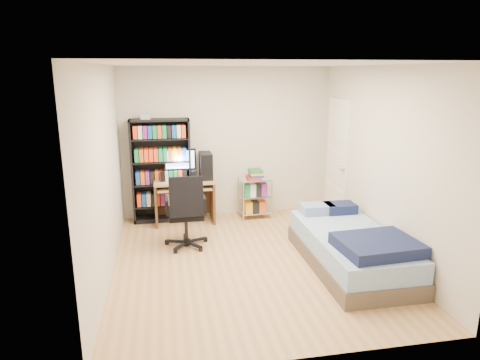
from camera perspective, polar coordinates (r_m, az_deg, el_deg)
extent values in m
cube|color=tan|center=(5.72, 1.36, -10.94)|extent=(3.50, 4.00, 0.04)
cube|color=silver|center=(5.17, 1.54, 15.43)|extent=(3.50, 4.00, 0.04)
cube|color=beige|center=(7.26, -1.82, 5.04)|extent=(3.50, 0.04, 2.50)
cube|color=beige|center=(3.43, 8.38, -5.80)|extent=(3.50, 0.04, 2.50)
cube|color=beige|center=(5.24, -17.86, 0.73)|extent=(0.04, 4.00, 2.50)
cube|color=beige|center=(5.92, 18.49, 2.17)|extent=(0.04, 4.00, 2.50)
cube|color=black|center=(7.08, -10.44, 1.21)|extent=(0.95, 0.32, 1.69)
cube|color=black|center=(7.23, -10.23, -3.27)|extent=(0.89, 0.30, 0.02)
cube|color=#D2521C|center=(7.19, -10.27, -2.37)|extent=(0.82, 0.25, 0.20)
cube|color=black|center=(7.13, -10.36, -0.44)|extent=(0.89, 0.30, 0.02)
cube|color=#174BA3|center=(7.09, -10.41, 0.49)|extent=(0.82, 0.25, 0.20)
cube|color=black|center=(7.05, -10.50, 2.46)|extent=(0.89, 0.30, 0.02)
cube|color=yellow|center=(7.01, -10.54, 3.41)|extent=(0.82, 0.25, 0.20)
cube|color=black|center=(6.98, -10.63, 5.43)|extent=(0.89, 0.30, 0.02)
cube|color=#1B7E44|center=(6.95, -10.68, 6.40)|extent=(0.82, 0.25, 0.20)
cube|color=silver|center=(6.94, -12.52, 8.21)|extent=(0.15, 0.13, 0.07)
cube|color=#A18052|center=(6.97, -7.48, -0.12)|extent=(0.96, 0.53, 0.04)
cube|color=#35281D|center=(7.06, -11.11, -3.10)|extent=(0.04, 0.53, 0.68)
cube|color=#35281D|center=(7.10, -3.68, -2.75)|extent=(0.04, 0.53, 0.68)
cube|color=#35281D|center=(7.29, -7.50, -2.23)|extent=(0.92, 0.03, 0.62)
cube|color=#A18052|center=(6.92, -7.42, -1.04)|extent=(0.86, 0.43, 0.02)
cube|color=black|center=(6.89, -7.42, -0.89)|extent=(0.42, 0.14, 0.02)
cube|color=black|center=(6.99, -8.01, 2.73)|extent=(0.52, 0.05, 0.34)
cube|color=#CCDAFF|center=(6.97, -8.00, 2.69)|extent=(0.46, 0.01, 0.29)
cube|color=black|center=(6.99, -4.59, 1.94)|extent=(0.19, 0.40, 0.42)
cube|color=black|center=(6.89, -10.26, 0.47)|extent=(0.08, 0.08, 0.16)
cube|color=black|center=(6.86, -6.11, 0.56)|extent=(0.08, 0.08, 0.16)
cylinder|color=black|center=(6.14, -7.17, -6.35)|extent=(0.05, 0.05, 0.37)
cube|color=black|center=(6.07, -7.24, -4.52)|extent=(0.48, 0.48, 0.08)
cube|color=black|center=(5.76, -7.18, -2.23)|extent=(0.46, 0.15, 0.55)
cube|color=black|center=(6.01, -9.72, -3.39)|extent=(0.04, 0.30, 0.22)
cube|color=black|center=(6.04, -4.85, -3.15)|extent=(0.04, 0.30, 0.22)
cylinder|color=silver|center=(7.02, 0.47, -2.93)|extent=(0.02, 0.02, 0.68)
cylinder|color=silver|center=(7.16, 4.28, -2.63)|extent=(0.02, 0.02, 0.68)
cylinder|color=silver|center=(7.34, -0.24, -2.16)|extent=(0.02, 0.02, 0.68)
cylinder|color=silver|center=(7.47, 3.41, -1.88)|extent=(0.02, 0.02, 0.68)
cube|color=silver|center=(7.32, 1.97, -4.20)|extent=(0.52, 0.38, 0.02)
cube|color=silver|center=(7.23, 1.99, -2.02)|extent=(0.52, 0.38, 0.02)
cube|color=silver|center=(7.16, 2.01, 0.13)|extent=(0.52, 0.38, 0.02)
cube|color=#AD2618|center=(7.14, 2.02, 0.80)|extent=(0.23, 0.29, 0.15)
cube|color=brown|center=(5.72, 14.40, -10.08)|extent=(1.02, 2.04, 0.20)
cube|color=#96BBE0|center=(5.63, 14.54, -8.00)|extent=(0.98, 2.00, 0.24)
cube|color=#141C41|center=(5.12, 17.81, -8.31)|extent=(0.91, 0.77, 0.14)
cube|color=#98B6D7|center=(6.21, 10.25, -3.78)|extent=(0.46, 0.31, 0.13)
cube|color=#141C41|center=(6.32, 13.17, -3.63)|extent=(0.43, 0.31, 0.13)
cube|color=#402914|center=(5.54, 14.84, -6.94)|extent=(0.29, 0.22, 0.02)
cube|color=silver|center=(7.13, 12.87, 2.48)|extent=(0.05, 0.80, 2.00)
sphere|color=silver|center=(6.84, 13.46, 1.51)|extent=(0.08, 0.08, 0.08)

